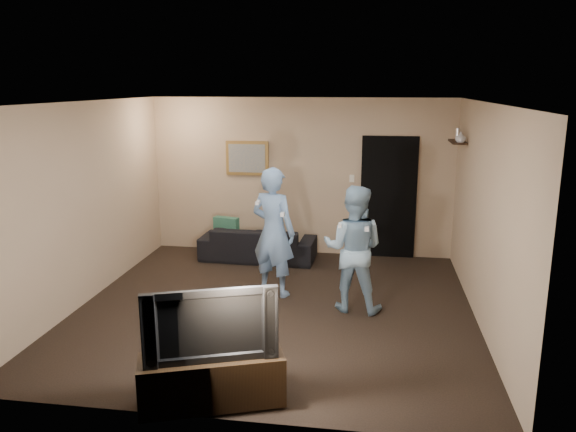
% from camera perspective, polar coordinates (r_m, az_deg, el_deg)
% --- Properties ---
extents(ground, '(5.00, 5.00, 0.00)m').
position_cam_1_polar(ground, '(7.33, -1.32, -9.30)').
color(ground, black).
rests_on(ground, ground).
extents(ceiling, '(5.00, 5.00, 0.04)m').
position_cam_1_polar(ceiling, '(6.77, -1.43, 11.48)').
color(ceiling, silver).
rests_on(ceiling, wall_back).
extents(wall_back, '(5.00, 0.04, 2.60)m').
position_cam_1_polar(wall_back, '(9.36, 1.30, 3.99)').
color(wall_back, tan).
rests_on(wall_back, ground).
extents(wall_front, '(5.00, 0.04, 2.60)m').
position_cam_1_polar(wall_front, '(4.58, -6.85, -6.11)').
color(wall_front, tan).
rests_on(wall_front, ground).
extents(wall_left, '(0.04, 5.00, 2.60)m').
position_cam_1_polar(wall_left, '(7.76, -19.88, 1.25)').
color(wall_left, tan).
rests_on(wall_left, ground).
extents(wall_right, '(0.04, 5.00, 2.60)m').
position_cam_1_polar(wall_right, '(6.95, 19.36, -0.04)').
color(wall_right, tan).
rests_on(wall_right, ground).
extents(sofa, '(1.88, 0.79, 0.54)m').
position_cam_1_polar(sofa, '(9.19, -3.05, -2.78)').
color(sofa, black).
rests_on(sofa, ground).
extents(throw_pillow, '(0.44, 0.23, 0.42)m').
position_cam_1_polar(throw_pillow, '(9.25, -6.28, -1.39)').
color(throw_pillow, '#1B513E').
rests_on(throw_pillow, sofa).
extents(painting_frame, '(0.72, 0.05, 0.57)m').
position_cam_1_polar(painting_frame, '(9.45, -4.16, 5.89)').
color(painting_frame, olive).
rests_on(painting_frame, wall_back).
extents(painting_canvas, '(0.62, 0.01, 0.47)m').
position_cam_1_polar(painting_canvas, '(9.42, -4.20, 5.86)').
color(painting_canvas, slate).
rests_on(painting_canvas, painting_frame).
extents(doorway, '(0.90, 0.06, 2.00)m').
position_cam_1_polar(doorway, '(9.31, 10.15, 1.86)').
color(doorway, black).
rests_on(doorway, ground).
extents(light_switch, '(0.08, 0.02, 0.12)m').
position_cam_1_polar(light_switch, '(9.26, 6.51, 3.81)').
color(light_switch, silver).
rests_on(light_switch, wall_back).
extents(wall_shelf, '(0.20, 0.60, 0.03)m').
position_cam_1_polar(wall_shelf, '(8.58, 16.85, 7.23)').
color(wall_shelf, black).
rests_on(wall_shelf, wall_right).
extents(shelf_vase, '(0.18, 0.18, 0.15)m').
position_cam_1_polar(shelf_vase, '(8.32, 17.14, 7.66)').
color(shelf_vase, silver).
rests_on(shelf_vase, wall_shelf).
extents(shelf_figurine, '(0.06, 0.06, 0.18)m').
position_cam_1_polar(shelf_figurine, '(8.62, 16.86, 7.95)').
color(shelf_figurine, silver).
rests_on(shelf_figurine, wall_shelf).
extents(tv_console, '(1.34, 0.82, 0.45)m').
position_cam_1_polar(tv_console, '(5.24, -7.73, -16.16)').
color(tv_console, black).
rests_on(tv_console, ground).
extents(television, '(1.14, 0.54, 0.66)m').
position_cam_1_polar(television, '(4.98, -7.94, -10.55)').
color(television, black).
rests_on(television, tv_console).
extents(wii_player_left, '(0.75, 0.63, 1.75)m').
position_cam_1_polar(wii_player_left, '(7.52, -1.50, -1.63)').
color(wii_player_left, '#678AB3').
rests_on(wii_player_left, ground).
extents(wii_player_right, '(0.86, 0.71, 1.60)m').
position_cam_1_polar(wii_player_right, '(7.08, 6.65, -3.31)').
color(wii_player_right, '#7EA0B8').
rests_on(wii_player_right, ground).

